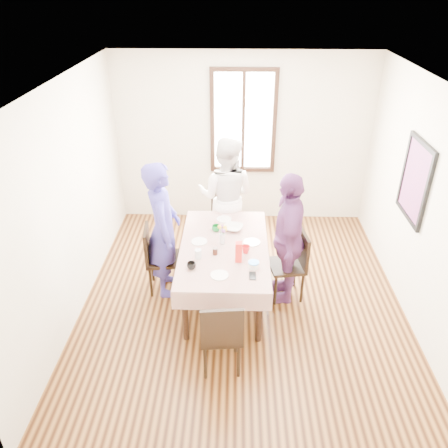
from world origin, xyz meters
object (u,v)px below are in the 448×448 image
Objects in this scene: chair_right at (287,266)px; person_far at (226,197)px; chair_far at (226,222)px; person_left at (163,230)px; chair_near at (221,332)px; dining_table at (224,272)px; chair_left at (163,259)px; person_right at (287,238)px.

person_far is at bearing 26.88° from chair_right.
person_left is (-0.76, -1.00, 0.43)m from chair_far.
dining_table is at bearing 84.37° from chair_near.
person_left is (0.02, 0.00, 0.43)m from chair_left.
dining_table is 0.95× the size of person_left.
dining_table is 1.16m from chair_far.
person_left reaches higher than person_far.
person_right reaches higher than chair_left.
chair_right is 0.40m from person_right.
dining_table is 0.80m from chair_left.
chair_right is 0.52× the size of person_far.
person_far is at bearing 90.00° from dining_table.
chair_far is at bearing -77.40° from person_far.
person_far is at bearing -46.10° from person_left.
chair_far is 0.51× the size of person_left.
chair_near is at bearing 24.63° from chair_left.
chair_left is 1.32m from person_far.
chair_far is 1.00× the size of chair_near.
person_right is at bearing 79.92° from chair_left.
person_far is (0.78, 0.98, 0.42)m from chair_left.
chair_left is at bearing 45.32° from chair_far.
chair_left is 0.52× the size of person_far.
person_left is at bearing 77.09° from chair_right.
chair_right is 1.40m from person_far.
chair_far is 0.42m from person_far.
chair_left is 0.53× the size of person_right.
dining_table is 0.93m from person_left.
dining_table is 0.96× the size of person_far.
chair_left is 1.57m from chair_right.
chair_left is 1.00× the size of chair_far.
chair_far is 2.31m from chair_near.
chair_near is 0.51× the size of person_left.
person_left is (-0.76, 0.16, 0.51)m from dining_table.
person_left reaches higher than chair_near.
chair_near is at bearing -27.01° from person_right.
dining_table is 1.24m from person_far.
person_left is 1.53m from person_right.
person_left reaches higher than chair_far.
dining_table is at bearing -80.80° from person_right.
person_far is (0.00, 2.29, 0.42)m from chair_near.
person_left is 1.04× the size of person_right.
person_left is at bearing 168.33° from dining_table.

